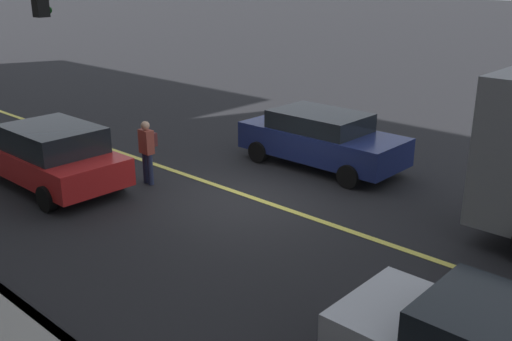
# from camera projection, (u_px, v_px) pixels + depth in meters

# --- Properties ---
(ground) EXTENTS (200.00, 200.00, 0.00)m
(ground) POSITION_uv_depth(u_px,v_px,m) (251.00, 198.00, 13.83)
(ground) COLOR black
(curb_edge) EXTENTS (80.00, 0.16, 0.15)m
(curb_edge) POSITION_uv_depth(u_px,v_px,m) (3.00, 293.00, 9.60)
(curb_edge) COLOR slate
(curb_edge) RESTS_ON ground
(lane_stripe_center) EXTENTS (80.00, 0.16, 0.01)m
(lane_stripe_center) POSITION_uv_depth(u_px,v_px,m) (251.00, 197.00, 13.83)
(lane_stripe_center) COLOR #D8CC4C
(lane_stripe_center) RESTS_ON ground
(car_navy) EXTENTS (4.58, 2.02, 1.52)m
(car_navy) POSITION_uv_depth(u_px,v_px,m) (321.00, 138.00, 15.80)
(car_navy) COLOR navy
(car_navy) RESTS_ON ground
(car_red) EXTENTS (4.38, 2.09, 1.57)m
(car_red) POSITION_uv_depth(u_px,v_px,m) (51.00, 155.00, 14.32)
(car_red) COLOR red
(car_red) RESTS_ON ground
(pedestrian_with_backpack) EXTENTS (0.40, 0.38, 1.63)m
(pedestrian_with_backpack) POSITION_uv_depth(u_px,v_px,m) (147.00, 148.00, 14.45)
(pedestrian_with_backpack) COLOR #262D4C
(pedestrian_with_backpack) RESTS_ON ground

